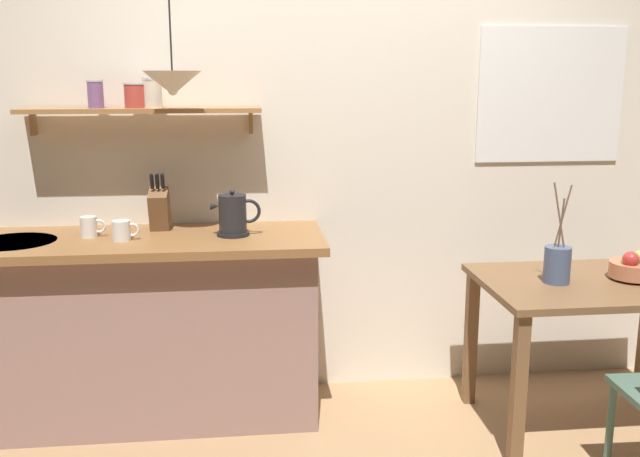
% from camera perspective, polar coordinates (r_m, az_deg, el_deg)
% --- Properties ---
extents(ground_plane, '(14.00, 14.00, 0.00)m').
position_cam_1_polar(ground_plane, '(3.48, 2.19, -16.34)').
color(ground_plane, '#A87F56').
extents(back_wall, '(6.80, 0.11, 2.70)m').
position_cam_1_polar(back_wall, '(3.74, 3.99, 7.44)').
color(back_wall, silver).
rests_on(back_wall, ground_plane).
extents(kitchen_counter, '(1.83, 0.63, 0.92)m').
position_cam_1_polar(kitchen_counter, '(3.58, -14.72, -7.71)').
color(kitchen_counter, gray).
rests_on(kitchen_counter, ground_plane).
extents(wall_shelf, '(1.15, 0.20, 0.27)m').
position_cam_1_polar(wall_shelf, '(3.54, -14.42, 9.63)').
color(wall_shelf, '#9E6B3D').
extents(dining_table, '(1.05, 0.73, 0.73)m').
position_cam_1_polar(dining_table, '(3.56, 21.11, -5.65)').
color(dining_table, brown).
rests_on(dining_table, ground_plane).
extents(fruit_bowl, '(0.21, 0.21, 0.14)m').
position_cam_1_polar(fruit_bowl, '(3.59, 23.82, -2.87)').
color(fruit_bowl, '#BC704C').
rests_on(fruit_bowl, dining_table).
extents(twig_vase, '(0.12, 0.12, 0.46)m').
position_cam_1_polar(twig_vase, '(3.41, 18.49, -2.70)').
color(twig_vase, '#475675').
rests_on(twig_vase, dining_table).
extents(electric_kettle, '(0.24, 0.15, 0.22)m').
position_cam_1_polar(electric_kettle, '(3.37, -6.97, 1.05)').
color(electric_kettle, black).
rests_on(electric_kettle, kitchen_counter).
extents(knife_block, '(0.09, 0.18, 0.28)m').
position_cam_1_polar(knife_block, '(3.55, -12.77, 1.62)').
color(knife_block, brown).
rests_on(knife_block, kitchen_counter).
extents(coffee_mug_by_sink, '(0.12, 0.08, 0.10)m').
position_cam_1_polar(coffee_mug_by_sink, '(3.49, -17.99, 0.13)').
color(coffee_mug_by_sink, white).
rests_on(coffee_mug_by_sink, kitchen_counter).
extents(coffee_mug_spare, '(0.12, 0.08, 0.09)m').
position_cam_1_polar(coffee_mug_spare, '(3.38, -15.59, -0.15)').
color(coffee_mug_spare, white).
rests_on(coffee_mug_spare, kitchen_counter).
extents(pendant_lamp, '(0.26, 0.26, 0.56)m').
position_cam_1_polar(pendant_lamp, '(3.28, -11.75, 11.37)').
color(pendant_lamp, black).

